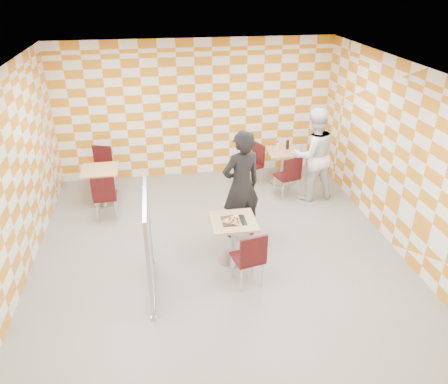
{
  "coord_description": "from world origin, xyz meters",
  "views": [
    {
      "loc": [
        -0.85,
        -5.76,
        4.24
      ],
      "look_at": [
        0.1,
        0.2,
        1.15
      ],
      "focal_mm": 35.0,
      "sensor_mm": 36.0,
      "label": 1
    }
  ],
  "objects_px": {
    "chair_second_front": "(289,174)",
    "chair_second_side": "(254,161)",
    "empty_table": "(102,180)",
    "chair_empty_near": "(105,194)",
    "chair_main_front": "(250,256)",
    "chair_empty_far": "(101,164)",
    "man_dark": "(241,186)",
    "sport_bottle": "(278,146)",
    "partition": "(149,244)",
    "second_table": "(283,161)",
    "soda_bottle": "(287,145)",
    "man_white": "(313,155)",
    "main_table": "(233,233)"
  },
  "relations": [
    {
      "from": "second_table",
      "to": "sport_bottle",
      "type": "height_order",
      "value": "sport_bottle"
    },
    {
      "from": "soda_bottle",
      "to": "man_white",
      "type": "bearing_deg",
      "value": -73.02
    },
    {
      "from": "partition",
      "to": "man_white",
      "type": "xyz_separation_m",
      "value": [
        3.25,
        2.45,
        0.16
      ]
    },
    {
      "from": "man_dark",
      "to": "soda_bottle",
      "type": "height_order",
      "value": "man_dark"
    },
    {
      "from": "chair_main_front",
      "to": "man_dark",
      "type": "height_order",
      "value": "man_dark"
    },
    {
      "from": "man_white",
      "to": "soda_bottle",
      "type": "xyz_separation_m",
      "value": [
        -0.26,
        0.86,
        -0.1
      ]
    },
    {
      "from": "chair_main_front",
      "to": "chair_second_front",
      "type": "xyz_separation_m",
      "value": [
        1.38,
        2.65,
        0.0
      ]
    },
    {
      "from": "empty_table",
      "to": "chair_second_side",
      "type": "height_order",
      "value": "chair_second_side"
    },
    {
      "from": "chair_empty_near",
      "to": "partition",
      "type": "xyz_separation_m",
      "value": [
        0.81,
        -2.17,
        0.25
      ]
    },
    {
      "from": "empty_table",
      "to": "chair_empty_near",
      "type": "xyz_separation_m",
      "value": [
        0.12,
        -0.69,
        0.04
      ]
    },
    {
      "from": "chair_second_front",
      "to": "man_white",
      "type": "xyz_separation_m",
      "value": [
        0.45,
        -0.04,
        0.41
      ]
    },
    {
      "from": "chair_second_front",
      "to": "partition",
      "type": "height_order",
      "value": "partition"
    },
    {
      "from": "chair_second_front",
      "to": "chair_second_side",
      "type": "distance_m",
      "value": 0.95
    },
    {
      "from": "man_dark",
      "to": "sport_bottle",
      "type": "bearing_deg",
      "value": -139.85
    },
    {
      "from": "chair_empty_near",
      "to": "chair_empty_far",
      "type": "bearing_deg",
      "value": 97.27
    },
    {
      "from": "second_table",
      "to": "man_white",
      "type": "xyz_separation_m",
      "value": [
        0.37,
        -0.78,
        0.44
      ]
    },
    {
      "from": "second_table",
      "to": "chair_empty_near",
      "type": "height_order",
      "value": "chair_empty_near"
    },
    {
      "from": "chair_empty_near",
      "to": "man_white",
      "type": "height_order",
      "value": "man_white"
    },
    {
      "from": "second_table",
      "to": "soda_bottle",
      "type": "relative_size",
      "value": 3.26
    },
    {
      "from": "chair_empty_far",
      "to": "man_dark",
      "type": "distance_m",
      "value": 3.49
    },
    {
      "from": "chair_second_side",
      "to": "soda_bottle",
      "type": "height_order",
      "value": "soda_bottle"
    },
    {
      "from": "chair_second_front",
      "to": "man_white",
      "type": "bearing_deg",
      "value": -4.54
    },
    {
      "from": "main_table",
      "to": "partition",
      "type": "xyz_separation_m",
      "value": [
        -1.3,
        -0.53,
        0.28
      ]
    },
    {
      "from": "man_white",
      "to": "sport_bottle",
      "type": "xyz_separation_m",
      "value": [
        -0.48,
        0.86,
        -0.11
      ]
    },
    {
      "from": "chair_second_front",
      "to": "sport_bottle",
      "type": "distance_m",
      "value": 0.88
    },
    {
      "from": "second_table",
      "to": "soda_bottle",
      "type": "height_order",
      "value": "soda_bottle"
    },
    {
      "from": "man_dark",
      "to": "chair_main_front",
      "type": "bearing_deg",
      "value": 65.01
    },
    {
      "from": "chair_second_side",
      "to": "man_dark",
      "type": "bearing_deg",
      "value": -108.86
    },
    {
      "from": "soda_bottle",
      "to": "chair_second_front",
      "type": "bearing_deg",
      "value": -102.59
    },
    {
      "from": "main_table",
      "to": "chair_second_side",
      "type": "height_order",
      "value": "chair_second_side"
    },
    {
      "from": "chair_empty_near",
      "to": "sport_bottle",
      "type": "distance_m",
      "value": 3.77
    },
    {
      "from": "chair_empty_far",
      "to": "sport_bottle",
      "type": "height_order",
      "value": "sport_bottle"
    },
    {
      "from": "soda_bottle",
      "to": "partition",
      "type": "bearing_deg",
      "value": -132.04
    },
    {
      "from": "chair_second_front",
      "to": "empty_table",
      "type": "bearing_deg",
      "value": 174.27
    },
    {
      "from": "chair_empty_near",
      "to": "man_white",
      "type": "relative_size",
      "value": 0.49
    },
    {
      "from": "sport_bottle",
      "to": "soda_bottle",
      "type": "xyz_separation_m",
      "value": [
        0.22,
        0.0,
        0.01
      ]
    },
    {
      "from": "main_table",
      "to": "empty_table",
      "type": "relative_size",
      "value": 1.0
    },
    {
      "from": "empty_table",
      "to": "sport_bottle",
      "type": "height_order",
      "value": "sport_bottle"
    },
    {
      "from": "man_dark",
      "to": "soda_bottle",
      "type": "bearing_deg",
      "value": -144.18
    },
    {
      "from": "chair_main_front",
      "to": "sport_bottle",
      "type": "distance_m",
      "value": 3.74
    },
    {
      "from": "main_table",
      "to": "soda_bottle",
      "type": "relative_size",
      "value": 3.26
    },
    {
      "from": "empty_table",
      "to": "chair_main_front",
      "type": "bearing_deg",
      "value": -51.99
    },
    {
      "from": "man_dark",
      "to": "sport_bottle",
      "type": "xyz_separation_m",
      "value": [
        1.21,
        2.07,
        -0.14
      ]
    },
    {
      "from": "empty_table",
      "to": "chair_second_front",
      "type": "distance_m",
      "value": 3.76
    },
    {
      "from": "empty_table",
      "to": "chair_second_side",
      "type": "relative_size",
      "value": 0.81
    },
    {
      "from": "second_table",
      "to": "man_white",
      "type": "bearing_deg",
      "value": -64.26
    },
    {
      "from": "chair_empty_far",
      "to": "soda_bottle",
      "type": "relative_size",
      "value": 4.02
    },
    {
      "from": "sport_bottle",
      "to": "man_white",
      "type": "bearing_deg",
      "value": -60.65
    },
    {
      "from": "chair_main_front",
      "to": "chair_empty_near",
      "type": "height_order",
      "value": "same"
    },
    {
      "from": "chair_second_front",
      "to": "partition",
      "type": "distance_m",
      "value": 3.76
    }
  ]
}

